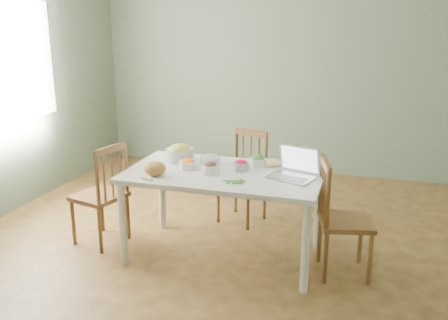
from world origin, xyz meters
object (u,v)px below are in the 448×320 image
(chair_far, at_px, (242,178))
(laptop, at_px, (291,164))
(bread_boule, at_px, (155,168))
(bowl_squash, at_px, (180,153))
(chair_left, at_px, (99,194))
(chair_right, at_px, (346,219))
(dining_table, at_px, (224,214))

(chair_far, xyz_separation_m, laptop, (0.60, -0.77, 0.41))
(bread_boule, relative_size, bowl_squash, 0.69)
(bread_boule, bearing_deg, chair_left, 164.28)
(bread_boule, bearing_deg, chair_right, 9.05)
(chair_far, relative_size, chair_right, 0.97)
(dining_table, height_order, bread_boule, bread_boule)
(chair_left, height_order, laptop, laptop)
(chair_far, relative_size, bowl_squash, 3.55)
(dining_table, relative_size, bread_boule, 9.20)
(chair_right, xyz_separation_m, bowl_squash, (-1.44, 0.20, 0.35))
(bowl_squash, bearing_deg, chair_right, -7.91)
(bowl_squash, distance_m, laptop, 1.02)
(bread_boule, relative_size, laptop, 0.51)
(bowl_squash, xyz_separation_m, laptop, (1.00, -0.20, 0.04))
(dining_table, height_order, chair_far, chair_far)
(chair_right, distance_m, bowl_squash, 1.49)
(bowl_squash, bearing_deg, bread_boule, -94.59)
(dining_table, distance_m, bowl_squash, 0.66)
(chair_far, xyz_separation_m, bread_boule, (-0.44, -1.00, 0.35))
(bowl_squash, bearing_deg, chair_left, -158.86)
(chair_far, distance_m, bread_boule, 1.15)
(chair_right, bearing_deg, chair_far, 39.45)
(chair_far, bearing_deg, dining_table, -69.46)
(chair_right, relative_size, bread_boule, 5.35)
(chair_left, height_order, chair_right, chair_right)
(chair_right, height_order, bowl_squash, chair_right)
(dining_table, height_order, chair_left, chair_left)
(chair_far, relative_size, laptop, 2.63)
(dining_table, xyz_separation_m, chair_left, (-1.12, -0.06, 0.08))
(chair_left, relative_size, laptop, 2.70)
(chair_right, xyz_separation_m, bread_boule, (-1.47, -0.23, 0.34))
(dining_table, bearing_deg, chair_right, -0.44)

